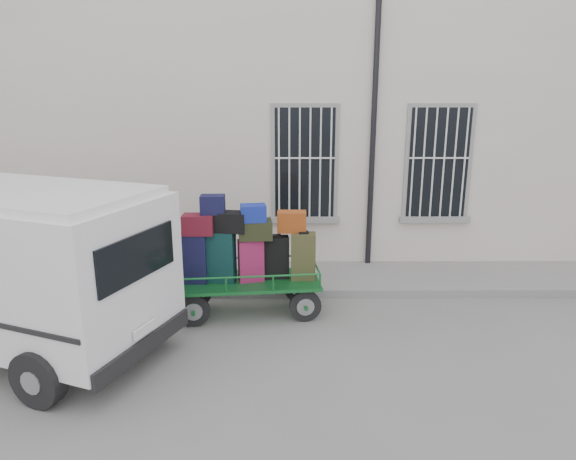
{
  "coord_description": "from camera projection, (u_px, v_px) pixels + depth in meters",
  "views": [
    {
      "loc": [
        -0.79,
        -7.36,
        3.68
      ],
      "look_at": [
        -0.75,
        1.0,
        1.39
      ],
      "focal_mm": 32.0,
      "sensor_mm": 36.0,
      "label": 1
    }
  ],
  "objects": [
    {
      "name": "luggage_cart",
      "position": [
        243.0,
        256.0,
        8.47
      ],
      "size": [
        2.8,
        1.29,
        2.06
      ],
      "rotation": [
        0.0,
        0.0,
        0.1
      ],
      "color": "black",
      "rests_on": "ground"
    },
    {
      "name": "van",
      "position": [
        1.0,
        258.0,
        7.26
      ],
      "size": [
        5.16,
        3.58,
        2.41
      ],
      "rotation": [
        0.0,
        0.0,
        -0.37
      ],
      "color": "white",
      "rests_on": "ground"
    },
    {
      "name": "ground",
      "position": [
        336.0,
        332.0,
        8.08
      ],
      "size": [
        80.0,
        80.0,
        0.0
      ],
      "primitive_type": "plane",
      "color": "slate",
      "rests_on": "ground"
    },
    {
      "name": "sidewalk",
      "position": [
        325.0,
        278.0,
        10.18
      ],
      "size": [
        24.0,
        1.7,
        0.15
      ],
      "primitive_type": "cube",
      "color": "gray",
      "rests_on": "ground"
    },
    {
      "name": "building",
      "position": [
        317.0,
        119.0,
        12.59
      ],
      "size": [
        24.0,
        5.15,
        6.0
      ],
      "color": "beige",
      "rests_on": "ground"
    }
  ]
}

